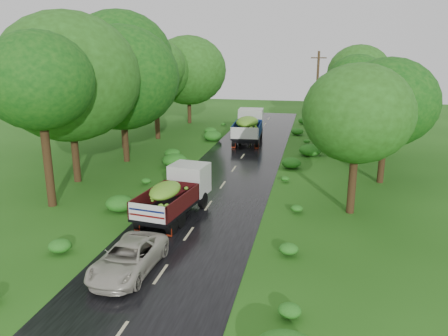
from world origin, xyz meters
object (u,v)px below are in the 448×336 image
(truck_far, at_px, (249,125))
(car, at_px, (128,258))
(utility_pole, at_px, (317,95))
(truck_near, at_px, (176,191))

(truck_far, height_order, car, truck_far)
(car, relative_size, utility_pole, 0.52)
(truck_far, distance_m, car, 25.97)
(car, height_order, utility_pole, utility_pole)
(utility_pole, bearing_deg, truck_far, -157.33)
(truck_far, bearing_deg, car, -95.09)
(truck_near, height_order, truck_far, truck_far)
(truck_near, relative_size, truck_far, 0.86)
(truck_near, xyz_separation_m, truck_far, (0.89, 19.65, 0.26))
(truck_near, relative_size, utility_pole, 0.71)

